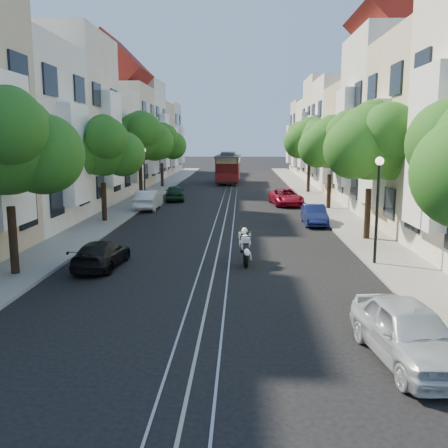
# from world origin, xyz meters

# --- Properties ---
(ground) EXTENTS (200.00, 200.00, 0.00)m
(ground) POSITION_xyz_m (0.00, 28.00, 0.00)
(ground) COLOR black
(ground) RESTS_ON ground
(sidewalk_east) EXTENTS (2.50, 80.00, 0.12)m
(sidewalk_east) POSITION_xyz_m (7.25, 28.00, 0.06)
(sidewalk_east) COLOR gray
(sidewalk_east) RESTS_ON ground
(sidewalk_west) EXTENTS (2.50, 80.00, 0.12)m
(sidewalk_west) POSITION_xyz_m (-7.25, 28.00, 0.06)
(sidewalk_west) COLOR gray
(sidewalk_west) RESTS_ON ground
(rail_left) EXTENTS (0.06, 80.00, 0.02)m
(rail_left) POSITION_xyz_m (-0.55, 28.00, 0.01)
(rail_left) COLOR gray
(rail_left) RESTS_ON ground
(rail_slot) EXTENTS (0.06, 80.00, 0.02)m
(rail_slot) POSITION_xyz_m (0.00, 28.00, 0.01)
(rail_slot) COLOR gray
(rail_slot) RESTS_ON ground
(rail_right) EXTENTS (0.06, 80.00, 0.02)m
(rail_right) POSITION_xyz_m (0.55, 28.00, 0.01)
(rail_right) COLOR gray
(rail_right) RESTS_ON ground
(lane_line) EXTENTS (0.08, 80.00, 0.01)m
(lane_line) POSITION_xyz_m (0.00, 28.00, 0.00)
(lane_line) COLOR tan
(lane_line) RESTS_ON ground
(townhouses_east) EXTENTS (7.75, 72.00, 12.00)m
(townhouses_east) POSITION_xyz_m (11.87, 27.91, 5.18)
(townhouses_east) COLOR beige
(townhouses_east) RESTS_ON ground
(townhouses_west) EXTENTS (7.75, 72.00, 11.76)m
(townhouses_west) POSITION_xyz_m (-11.87, 27.91, 5.08)
(townhouses_west) COLOR silver
(townhouses_west) RESTS_ON ground
(tree_e_b) EXTENTS (4.93, 4.08, 6.68)m
(tree_e_b) POSITION_xyz_m (7.26, 8.98, 4.73)
(tree_e_b) COLOR black
(tree_e_b) RESTS_ON ground
(tree_e_c) EXTENTS (4.84, 3.99, 6.52)m
(tree_e_c) POSITION_xyz_m (7.26, 19.98, 4.60)
(tree_e_c) COLOR black
(tree_e_c) RESTS_ON ground
(tree_e_d) EXTENTS (5.01, 4.16, 6.85)m
(tree_e_d) POSITION_xyz_m (7.26, 30.98, 4.87)
(tree_e_d) COLOR black
(tree_e_d) RESTS_ON ground
(tree_w_a) EXTENTS (4.93, 4.08, 6.68)m
(tree_w_a) POSITION_xyz_m (-7.14, 1.98, 4.73)
(tree_w_a) COLOR black
(tree_w_a) RESTS_ON ground
(tree_w_b) EXTENTS (4.72, 3.87, 6.27)m
(tree_w_b) POSITION_xyz_m (-7.14, 13.98, 4.40)
(tree_w_b) COLOR black
(tree_w_b) RESTS_ON ground
(tree_w_c) EXTENTS (5.13, 4.28, 7.09)m
(tree_w_c) POSITION_xyz_m (-7.14, 24.98, 5.07)
(tree_w_c) COLOR black
(tree_w_c) RESTS_ON ground
(tree_w_d) EXTENTS (4.84, 3.99, 6.52)m
(tree_w_d) POSITION_xyz_m (-7.14, 35.98, 4.60)
(tree_w_d) COLOR black
(tree_w_d) RESTS_ON ground
(lamp_east) EXTENTS (0.32, 0.32, 4.16)m
(lamp_east) POSITION_xyz_m (6.30, 4.00, 2.85)
(lamp_east) COLOR black
(lamp_east) RESTS_ON ground
(lamp_west) EXTENTS (0.32, 0.32, 4.16)m
(lamp_west) POSITION_xyz_m (-6.30, 22.00, 2.85)
(lamp_west) COLOR black
(lamp_west) RESTS_ON ground
(sportbike_rider) EXTENTS (0.55, 1.99, 1.50)m
(sportbike_rider) POSITION_xyz_m (1.18, 4.12, 0.83)
(sportbike_rider) COLOR black
(sportbike_rider) RESTS_ON ground
(cable_car) EXTENTS (2.80, 8.36, 3.19)m
(cable_car) POSITION_xyz_m (-0.50, 41.21, 1.89)
(cable_car) COLOR black
(cable_car) RESTS_ON ground
(parked_car_e_near) EXTENTS (2.11, 4.18, 1.36)m
(parked_car_e_near) POSITION_xyz_m (4.81, -4.63, 0.68)
(parked_car_e_near) COLOR silver
(parked_car_e_near) RESTS_ON ground
(parked_car_e_mid) EXTENTS (1.25, 3.54, 1.16)m
(parked_car_e_mid) POSITION_xyz_m (5.28, 13.55, 0.58)
(parked_car_e_mid) COLOR #0D1644
(parked_car_e_mid) RESTS_ON ground
(parked_car_e_far) EXTENTS (2.56, 4.66, 1.24)m
(parked_car_e_far) POSITION_xyz_m (4.40, 22.31, 0.62)
(parked_car_e_far) COLOR maroon
(parked_car_e_far) RESTS_ON ground
(parked_car_w_near) EXTENTS (1.71, 3.74, 1.06)m
(parked_car_w_near) POSITION_xyz_m (-4.40, 3.35, 0.53)
(parked_car_w_near) COLOR black
(parked_car_w_near) RESTS_ON ground
(parked_car_w_mid) EXTENTS (1.48, 4.20, 1.38)m
(parked_car_w_mid) POSITION_xyz_m (-5.60, 19.61, 0.69)
(parked_car_w_mid) COLOR silver
(parked_car_w_mid) RESTS_ON ground
(parked_car_w_far) EXTENTS (1.99, 3.91, 1.28)m
(parked_car_w_far) POSITION_xyz_m (-4.40, 24.79, 0.64)
(parked_car_w_far) COLOR black
(parked_car_w_far) RESTS_ON ground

